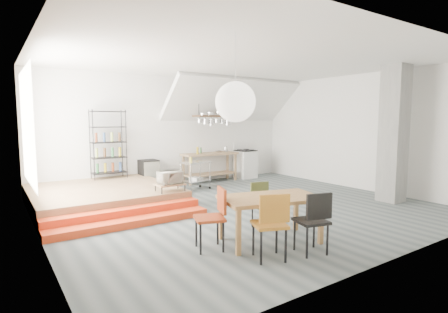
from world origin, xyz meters
TOP-DOWN VIEW (x-y plane):
  - floor at (0.00, 0.00)m, footprint 8.00×8.00m
  - wall_back at (0.00, 3.50)m, footprint 8.00×0.04m
  - wall_left at (-4.00, 0.00)m, footprint 0.04×7.00m
  - wall_right at (4.00, 0.00)m, footprint 0.04×7.00m
  - ceiling at (0.00, 0.00)m, footprint 8.00×7.00m
  - slope_ceiling at (1.80, 2.90)m, footprint 4.40×1.44m
  - window_pane at (-3.98, 1.50)m, footprint 0.02×2.50m
  - platform at (-2.50, 2.00)m, footprint 3.00×3.00m
  - step_lower at (-2.50, 0.05)m, footprint 3.00×0.35m
  - step_upper at (-2.50, 0.40)m, footprint 3.00×0.35m
  - concrete_column at (3.30, -1.50)m, footprint 0.50×0.50m
  - kitchen_counter at (1.10, 3.15)m, footprint 1.80×0.60m
  - stove at (2.50, 3.16)m, footprint 0.60×0.60m
  - pot_rack at (1.13, 2.92)m, footprint 1.20×0.50m
  - wire_shelving at (-2.00, 3.20)m, footprint 0.88×0.38m
  - microwave_shelf at (-1.40, 0.75)m, footprint 0.60×0.40m
  - paper_lantern at (-1.54, -1.84)m, footprint 0.60×0.60m
  - dining_table at (-0.96, -1.99)m, footprint 1.71×1.22m
  - chair_mustard at (-1.47, -2.59)m, footprint 0.57×0.57m
  - chair_black at (-0.81, -2.75)m, footprint 0.51×0.51m
  - chair_olive at (-0.60, -1.36)m, footprint 0.45×0.45m
  - chair_red at (-1.87, -1.76)m, footprint 0.54×0.54m
  - rolling_cart at (0.09, 2.27)m, footprint 0.89×0.64m
  - mini_fridge at (-0.90, 3.20)m, footprint 0.48×0.48m
  - microwave at (-1.40, 0.75)m, footprint 0.50×0.35m
  - bowl at (1.42, 3.10)m, footprint 0.30×0.30m

SIDE VIEW (x-z plane):
  - floor at x=0.00m, z-range 0.00..0.00m
  - step_lower at x=-2.50m, z-range 0.00..0.13m
  - step_upper at x=-2.50m, z-range 0.00..0.27m
  - platform at x=-2.50m, z-range 0.00..0.40m
  - mini_fridge at x=-0.90m, z-range 0.00..0.82m
  - stove at x=2.50m, z-range -0.11..1.07m
  - chair_olive at x=-0.60m, z-range 0.08..0.90m
  - rolling_cart at x=0.09m, z-range 0.12..0.91m
  - microwave_shelf at x=-1.40m, z-range 0.46..0.63m
  - chair_black at x=-0.81m, z-range 0.09..1.01m
  - chair_red at x=-1.87m, z-range 0.09..1.02m
  - chair_mustard at x=-1.47m, z-range 0.09..1.05m
  - kitchen_counter at x=1.10m, z-range 0.17..1.08m
  - dining_table at x=-0.96m, z-range 0.29..1.02m
  - microwave at x=-1.40m, z-range 0.56..0.83m
  - bowl at x=1.42m, z-range 0.91..0.97m
  - wire_shelving at x=-2.00m, z-range 0.43..2.23m
  - wall_back at x=0.00m, z-range 0.00..3.20m
  - wall_left at x=-4.00m, z-range 0.00..3.20m
  - wall_right at x=4.00m, z-range 0.00..3.20m
  - concrete_column at x=3.30m, z-range 0.00..3.20m
  - window_pane at x=-3.98m, z-range 0.70..2.90m
  - pot_rack at x=1.13m, z-range 1.26..2.69m
  - paper_lantern at x=-1.54m, z-range 1.90..2.50m
  - slope_ceiling at x=1.80m, z-range 1.89..3.21m
  - ceiling at x=0.00m, z-range 3.19..3.21m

